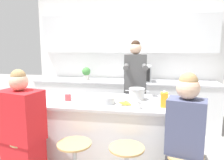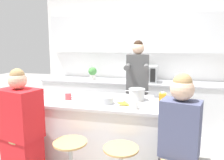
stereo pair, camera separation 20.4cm
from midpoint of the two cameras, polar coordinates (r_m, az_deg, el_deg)
wall_back at (r=4.54m, az=6.90°, el=8.36°), size 3.83×0.22×2.70m
back_counter at (r=4.39m, az=6.13°, el=-6.05°), size 3.55×0.64×0.90m
kitchen_island at (r=2.90m, az=1.67°, el=-14.13°), size 2.00×0.83×0.92m
person_cooking at (r=3.32m, az=8.36°, el=-4.29°), size 0.36×0.55×1.67m
person_wrapped_blanket at (r=2.57m, az=-20.45°, el=-13.44°), size 0.48×0.38×1.37m
person_seated_near at (r=2.18m, az=19.75°, el=-17.61°), size 0.38×0.33×1.38m
cooking_pot at (r=2.79m, az=8.59°, el=-3.73°), size 0.30×0.21×0.15m
fruit_bowl at (r=2.61m, az=0.53°, el=-5.30°), size 0.19×0.19×0.08m
coffee_cup_near at (r=2.83m, az=-9.35°, el=-4.26°), size 0.11×0.08×0.08m
coffee_cup_far at (r=2.42m, az=8.37°, el=-6.53°), size 0.11×0.08×0.09m
banana_bunch at (r=2.55m, az=5.26°, el=-6.09°), size 0.17×0.12×0.06m
juice_carton at (r=2.50m, az=15.34°, el=-5.23°), size 0.08×0.08×0.18m
microwave at (r=4.21m, az=9.67°, el=1.61°), size 0.50×0.37×0.31m
potted_plant at (r=4.45m, az=-3.81°, el=1.98°), size 0.17×0.17×0.25m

